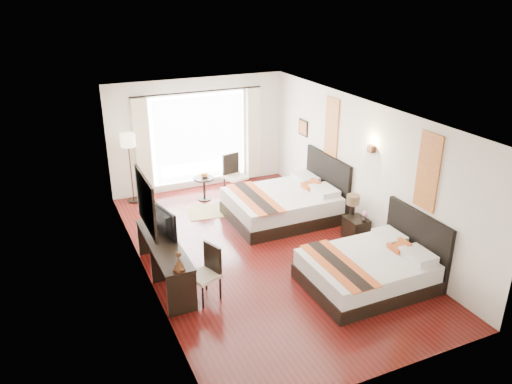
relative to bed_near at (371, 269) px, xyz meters
name	(u,v)px	position (x,y,z in m)	size (l,w,h in m)	color
floor	(261,251)	(-1.24, 1.86, -0.32)	(4.50, 7.50, 0.01)	#3D0B0B
ceiling	(262,112)	(-1.24, 1.86, 2.48)	(4.50, 7.50, 0.02)	white
wall_headboard	(361,168)	(1.01, 1.86, 1.09)	(0.01, 7.50, 2.80)	silver
wall_desk	(142,205)	(-3.48, 1.86, 1.09)	(0.01, 7.50, 2.80)	silver
wall_window	(199,134)	(-1.24, 5.60, 1.09)	(4.50, 0.01, 2.80)	silver
wall_entry	(389,288)	(-1.24, -1.89, 1.09)	(4.50, 0.01, 2.80)	silver
window_glass	(199,138)	(-1.24, 5.59, 0.99)	(2.40, 0.02, 2.20)	white
sheer_curtain	(200,139)	(-1.24, 5.53, 0.99)	(2.30, 0.02, 2.10)	white
drape_left	(142,147)	(-2.69, 5.49, 0.97)	(0.35, 0.14, 2.35)	beige
drape_right	(253,133)	(0.21, 5.49, 0.97)	(0.35, 0.14, 2.35)	beige
art_panel_near	(428,172)	(0.99, 0.00, 1.64)	(0.03, 0.50, 1.35)	maroon
art_panel_far	(332,128)	(0.99, 3.02, 1.64)	(0.03, 0.50, 1.35)	maroon
wall_sconce	(371,149)	(0.95, 1.52, 1.61)	(0.10, 0.14, 0.14)	#402716
mirror_frame	(146,202)	(-3.46, 1.60, 1.24)	(0.04, 1.25, 0.95)	black
mirror_glass	(147,202)	(-3.43, 1.60, 1.24)	(0.01, 1.12, 0.82)	white
bed_near	(371,269)	(0.00, 0.00, 0.00)	(2.13, 1.66, 1.20)	black
bed_far	(285,203)	(-0.11, 3.02, 0.03)	(2.36, 1.84, 1.33)	black
nightstand	(356,228)	(0.75, 1.52, -0.08)	(0.39, 0.48, 0.46)	black
table_lamp	(353,201)	(0.73, 1.66, 0.48)	(0.27, 0.27, 0.42)	black
vase	(364,217)	(0.78, 1.32, 0.25)	(0.12, 0.12, 0.13)	black
console_desk	(165,261)	(-3.23, 1.60, 0.07)	(0.50, 2.20, 0.76)	black
television	(159,222)	(-3.21, 1.89, 0.70)	(0.90, 0.12, 0.52)	black
bronze_figurine	(179,262)	(-3.23, 0.60, 0.59)	(0.19, 0.19, 0.29)	#402716
desk_chair	(205,283)	(-2.76, 0.79, -0.02)	(0.56, 0.56, 0.94)	#BCA990
floor_lamp	(128,145)	(-3.04, 5.31, 1.13)	(0.34, 0.34, 1.70)	black
side_table	(204,189)	(-1.44, 4.72, -0.02)	(0.50, 0.50, 0.58)	black
fruit_bowl	(205,176)	(-1.40, 4.73, 0.29)	(0.19, 0.19, 0.05)	#492D1A
window_chair	(235,183)	(-0.64, 4.69, 0.00)	(0.56, 0.56, 1.03)	#BCA990
jute_rug	(214,210)	(-1.46, 4.02, -0.31)	(1.22, 0.83, 0.01)	tan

